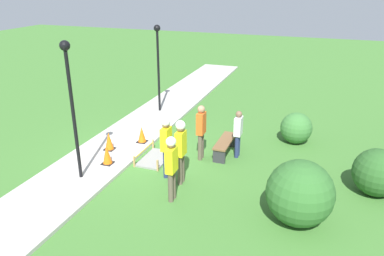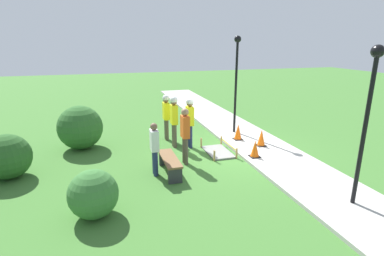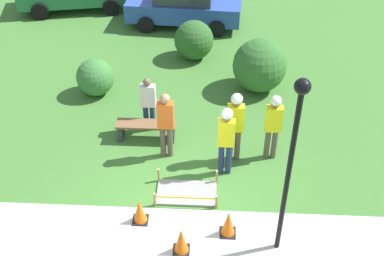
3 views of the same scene
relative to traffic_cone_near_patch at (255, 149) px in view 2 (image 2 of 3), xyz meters
name	(u,v)px [view 2 (image 2 of 3)]	position (x,y,z in m)	size (l,w,h in m)	color
ground_plane	(235,153)	(0.75, 0.38, -0.39)	(60.00, 60.00, 0.00)	#3D702D
sidewalk	(263,149)	(0.75, -0.76, -0.34)	(28.00, 2.27, 0.10)	#ADAAA3
wet_concrete_patch	(218,152)	(0.94, 0.96, -0.35)	(1.44, 0.86, 0.38)	gray
traffic_cone_near_patch	(255,149)	(0.00, 0.00, 0.00)	(0.34, 0.34, 0.58)	black
traffic_cone_far_patch	(261,138)	(0.94, -0.77, 0.02)	(0.34, 0.34, 0.62)	black
traffic_cone_sidewalk_edge	(238,132)	(1.89, -0.26, 0.03)	(0.34, 0.34, 0.63)	black
park_bench	(170,162)	(-0.25, 3.00, -0.04)	(1.57, 0.44, 0.51)	#2D2D33
worker_supervisor	(190,118)	(1.82, 1.76, 0.76)	(0.40, 0.27, 1.89)	navy
worker_assistant	(174,116)	(2.05, 2.31, 0.80)	(0.40, 0.28, 1.95)	brown
worker_trainee	(166,113)	(2.97, 2.41, 0.73)	(0.40, 0.27, 1.85)	brown
bystander_in_orange_shirt	(185,132)	(0.35, 2.35, 0.68)	(0.40, 0.24, 1.85)	brown
bystander_in_gray_shirt	(155,146)	(-0.22, 3.44, 0.52)	(0.40, 0.22, 1.61)	navy
lamppost_near	(236,71)	(2.90, -0.55, 2.32)	(0.28, 0.28, 4.00)	black
lamppost_far	(369,104)	(-3.39, -0.85, 2.16)	(0.28, 0.28, 3.71)	black
shrub_rounded_near	(93,194)	(-2.05, 5.16, 0.18)	(1.13, 1.13, 1.13)	#387033
shrub_rounded_mid	(7,157)	(0.78, 7.57, 0.28)	(1.32, 1.32, 1.32)	#285623
shrub_rounded_far	(80,128)	(2.85, 5.68, 0.43)	(1.63, 1.63, 1.63)	#2D6028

